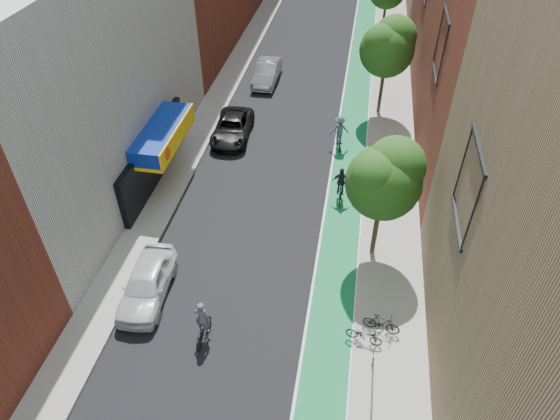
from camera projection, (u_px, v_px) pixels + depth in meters
The scene contains 15 objects.
bike_lane at pixel (356, 98), 36.71m from camera, with size 2.00×68.00×0.01m, color #12662D.
sidewalk_left at pixel (225, 87), 37.96m from camera, with size 2.00×68.00×0.15m, color gray.
sidewalk_right at pixel (391, 100), 36.35m from camera, with size 3.00×68.00×0.15m, color gray.
building_left_white at pixel (64, 79), 25.76m from camera, with size 8.00×20.00×12.00m, color silver.
tree_near at pixel (385, 177), 21.49m from camera, with size 3.40×3.36×6.42m.
tree_mid at pixel (388, 45), 31.85m from camera, with size 3.55×3.53×6.74m.
parked_car_white at pixel (147, 283), 22.03m from camera, with size 1.82×4.52×1.54m, color silver.
parked_car_black at pixel (232, 128), 32.24m from camera, with size 2.25×4.87×1.35m, color black.
parked_car_silver at pixel (267, 72), 38.27m from camera, with size 1.62×4.65×1.53m, color gray.
cyclist_lead at pixel (203, 327), 20.33m from camera, with size 0.70×1.73×2.09m.
cyclist_lane_near at pixel (359, 185), 27.32m from camera, with size 0.91×1.82×2.01m.
cyclist_lane_mid at pixel (341, 188), 27.23m from camera, with size 1.01×1.65×2.03m.
cyclist_lane_far at pixel (339, 134), 31.12m from camera, with size 1.30×1.74×2.17m.
parked_bike_mid at pixel (382, 323), 20.56m from camera, with size 0.44×1.57×0.94m, color black.
parked_bike_far at pixel (364, 335), 20.21m from camera, with size 0.53×1.52×0.80m, color black.
Camera 1 is at (4.09, -7.79, 17.51)m, focal length 32.00 mm.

